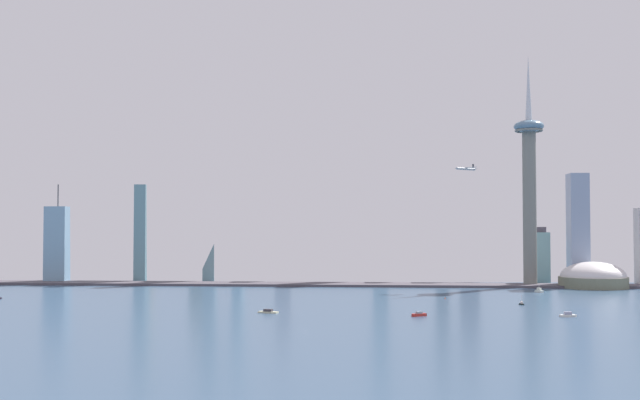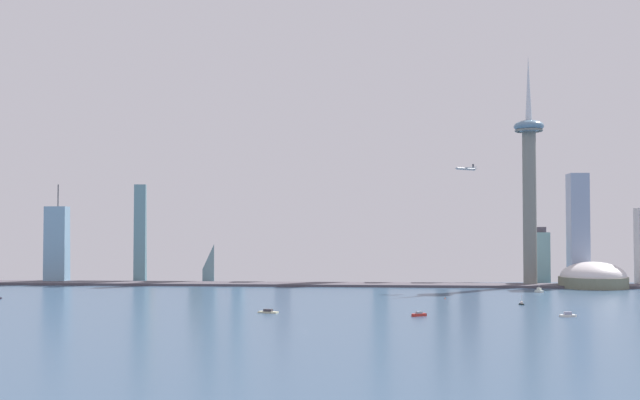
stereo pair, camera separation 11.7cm
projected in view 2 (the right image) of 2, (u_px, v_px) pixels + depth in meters
ground_plane at (306, 329)px, 532.31m from camera, size 6000.00×6000.00×0.00m
waterfront_pier at (339, 284)px, 941.96m from camera, size 996.81×48.43×2.87m
observation_tower at (529, 175)px, 938.19m from camera, size 36.15×36.15×282.02m
stadium_dome at (593, 278)px, 908.87m from camera, size 79.50×79.50×35.75m
skyscraper_0 at (284, 250)px, 1013.57m from camera, size 21.38×18.91×86.26m
skyscraper_1 at (142, 233)px, 1004.29m from camera, size 15.36×19.59×151.12m
skyscraper_2 at (541, 257)px, 970.66m from camera, size 21.02×15.01×71.84m
skyscraper_3 at (145, 220)px, 1043.24m from camera, size 21.54×24.94×166.08m
skyscraper_4 at (210, 218)px, 1010.68m from camera, size 15.15×17.70×166.56m
skyscraper_5 at (381, 214)px, 1030.04m from camera, size 19.70×25.94×179.44m
skyscraper_6 at (469, 240)px, 1018.93m from camera, size 23.66×20.24×113.12m
skyscraper_7 at (57, 245)px, 993.97m from camera, size 27.96×22.26×126.85m
skyscraper_8 at (239, 223)px, 1070.82m from camera, size 13.52×27.97×173.91m
skyscraper_10 at (442, 224)px, 1049.01m from camera, size 15.85×22.65×151.96m
skyscraper_11 at (578, 230)px, 944.16m from camera, size 22.47×27.44×137.25m
skyscraper_12 at (201, 249)px, 1069.19m from camera, size 27.42×27.06×111.68m
boat_0 at (522, 304)px, 703.51m from camera, size 4.15×6.55×8.97m
boat_2 at (539, 291)px, 841.99m from camera, size 8.45×11.24×9.07m
boat_4 at (568, 315)px, 608.07m from camera, size 13.15×6.63×3.98m
boat_5 at (268, 312)px, 635.96m from camera, size 17.41×10.12×3.23m
boat_6 at (419, 314)px, 612.30m from camera, size 12.38×9.75×3.91m
channel_buoy_0 at (445, 298)px, 763.19m from camera, size 1.20×1.20×2.08m
airplane at (466, 169)px, 902.47m from camera, size 26.46×25.93×7.79m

